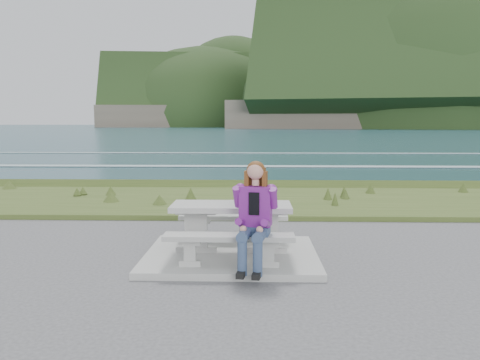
# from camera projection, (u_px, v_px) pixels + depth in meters

# --- Properties ---
(concrete_slab) EXTENTS (2.60, 2.10, 0.10)m
(concrete_slab) POSITION_uv_depth(u_px,v_px,m) (231.00, 255.00, 7.16)
(concrete_slab) COLOR #A4A49F
(concrete_slab) RESTS_ON ground
(picnic_table) EXTENTS (1.80, 0.75, 0.75)m
(picnic_table) POSITION_uv_depth(u_px,v_px,m) (231.00, 215.00, 7.09)
(picnic_table) COLOR #A4A49F
(picnic_table) RESTS_ON concrete_slab
(bench_landward) EXTENTS (1.80, 0.35, 0.45)m
(bench_landward) POSITION_uv_depth(u_px,v_px,m) (229.00, 241.00, 6.42)
(bench_landward) COLOR #A4A49F
(bench_landward) RESTS_ON concrete_slab
(bench_seaward) EXTENTS (1.80, 0.35, 0.45)m
(bench_seaward) POSITION_uv_depth(u_px,v_px,m) (233.00, 220.00, 7.81)
(bench_seaward) COLOR #A4A49F
(bench_seaward) RESTS_ON concrete_slab
(grass_verge) EXTENTS (160.00, 4.50, 0.22)m
(grass_verge) POSITION_uv_depth(u_px,v_px,m) (241.00, 203.00, 12.13)
(grass_verge) COLOR #36491B
(grass_verge) RESTS_ON ground
(shore_drop) EXTENTS (160.00, 0.80, 2.20)m
(shore_drop) POSITION_uv_depth(u_px,v_px,m) (243.00, 188.00, 15.01)
(shore_drop) COLOR brown
(shore_drop) RESTS_ON ground
(ocean) EXTENTS (1600.00, 1600.00, 0.09)m
(ocean) POSITION_uv_depth(u_px,v_px,m) (249.00, 178.00, 32.28)
(ocean) COLOR #1B424D
(ocean) RESTS_ON ground
(headland_range) EXTENTS (729.83, 363.95, 193.09)m
(headland_range) POSITION_uv_depth(u_px,v_px,m) (478.00, 113.00, 395.61)
(headland_range) COLOR brown
(headland_range) RESTS_ON ground
(seated_woman) EXTENTS (0.53, 0.79, 1.46)m
(seated_woman) POSITION_uv_depth(u_px,v_px,m) (254.00, 231.00, 6.25)
(seated_woman) COLOR navy
(seated_woman) RESTS_ON concrete_slab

